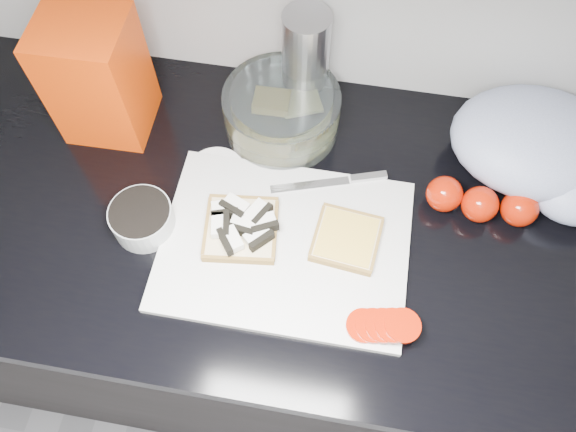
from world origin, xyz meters
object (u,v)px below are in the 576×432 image
(steel_canister, at_px, (305,61))
(glass_bowl, at_px, (282,112))
(cutting_board, at_px, (285,245))
(bread_bag, at_px, (98,77))

(steel_canister, bearing_deg, glass_bowl, -111.44)
(cutting_board, xyz_separation_m, steel_canister, (-0.02, 0.31, 0.09))
(cutting_board, distance_m, glass_bowl, 0.25)
(steel_canister, bearing_deg, cutting_board, -86.60)
(bread_bag, xyz_separation_m, steel_canister, (0.34, 0.11, -0.01))
(cutting_board, xyz_separation_m, bread_bag, (-0.36, 0.20, 0.11))
(glass_bowl, distance_m, bread_bag, 0.32)
(bread_bag, relative_size, steel_canister, 1.14)
(cutting_board, bearing_deg, bread_bag, 150.25)
(glass_bowl, height_order, steel_canister, steel_canister)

